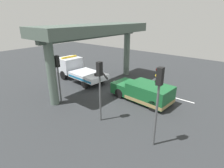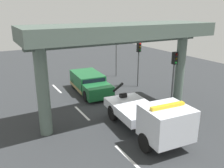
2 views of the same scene
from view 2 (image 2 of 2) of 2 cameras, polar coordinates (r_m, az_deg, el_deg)
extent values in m
cube|color=#2D3033|center=(17.51, -0.41, -5.68)|extent=(60.00, 40.00, 0.10)
cube|color=silver|center=(21.94, -13.22, -1.10)|extent=(2.60, 0.16, 0.01)
cube|color=silver|center=(16.62, -7.29, -6.97)|extent=(2.60, 0.16, 0.01)
cube|color=silver|center=(11.96, 4.17, -17.58)|extent=(2.60, 0.16, 0.01)
cube|color=silver|center=(14.95, 5.13, -5.92)|extent=(4.01, 2.69, 0.55)
cube|color=silver|center=(12.23, 13.02, -9.12)|extent=(2.22, 2.46, 1.65)
cube|color=black|center=(11.65, 14.99, -8.71)|extent=(0.23, 2.21, 0.66)
cube|color=#196B9E|center=(15.58, 8.99, -5.41)|extent=(3.64, 0.30, 0.20)
cylinder|color=black|center=(16.49, 1.43, -0.83)|extent=(1.42, 0.29, 1.07)
cylinder|color=black|center=(15.93, 2.70, -2.82)|extent=(0.39, 0.48, 0.36)
cube|color=yellow|center=(11.86, 13.32, -5.21)|extent=(0.39, 1.93, 0.16)
cylinder|color=black|center=(13.42, 15.81, -11.52)|extent=(1.02, 0.40, 1.00)
cylinder|color=black|center=(12.30, 8.15, -13.85)|extent=(1.02, 0.40, 1.00)
cylinder|color=black|center=(16.22, 6.95, -5.67)|extent=(1.02, 0.40, 1.00)
cylinder|color=black|center=(15.31, 0.24, -7.01)|extent=(1.02, 0.40, 1.00)
cube|color=#195B2D|center=(20.86, -6.01, 0.91)|extent=(3.62, 2.46, 1.35)
cube|color=#195B2D|center=(18.60, -3.39, -1.78)|extent=(1.89, 2.24, 0.95)
cube|color=black|center=(19.19, -4.34, 0.39)|extent=(0.21, 1.93, 0.59)
cube|color=#9E8451|center=(21.01, -5.97, -0.38)|extent=(3.64, 2.48, 0.28)
cylinder|color=black|center=(19.17, -0.87, -2.05)|extent=(0.86, 0.34, 0.84)
cylinder|color=black|center=(18.53, -6.31, -2.88)|extent=(0.86, 0.34, 0.84)
cylinder|color=black|center=(22.16, -4.42, 0.65)|extent=(0.86, 0.34, 0.84)
cylinder|color=black|center=(21.61, -9.19, 0.02)|extent=(0.86, 0.34, 0.84)
cylinder|color=#596B60|center=(18.40, 16.14, 3.50)|extent=(0.70, 0.70, 5.21)
cylinder|color=#596B60|center=(13.47, -16.37, -1.65)|extent=(0.70, 0.70, 5.21)
cube|color=#4B5B52|center=(14.74, 2.61, 12.74)|extent=(3.60, 12.19, 0.84)
cube|color=#3E4A43|center=(14.80, 2.58, 10.42)|extent=(0.50, 11.79, 0.36)
cylinder|color=#515456|center=(24.93, 1.03, 5.90)|extent=(0.12, 0.12, 3.60)
cube|color=black|center=(24.57, 1.06, 11.04)|extent=(0.28, 0.32, 0.90)
sphere|color=#360605|center=(24.40, 1.25, 11.70)|extent=(0.18, 0.18, 0.18)
sphere|color=gold|center=(24.43, 1.25, 11.00)|extent=(0.18, 0.18, 0.18)
sphere|color=black|center=(24.47, 1.24, 10.30)|extent=(0.18, 0.18, 0.18)
cylinder|color=#515456|center=(21.70, 6.34, 3.51)|extent=(0.12, 0.12, 3.24)
cube|color=black|center=(21.29, 6.53, 8.92)|extent=(0.28, 0.32, 0.90)
sphere|color=red|center=(21.12, 6.82, 9.66)|extent=(0.18, 0.18, 0.18)
sphere|color=#3A2D06|center=(21.16, 6.79, 8.86)|extent=(0.18, 0.18, 0.18)
sphere|color=black|center=(21.21, 6.76, 8.06)|extent=(0.18, 0.18, 0.18)
cylinder|color=#515456|center=(18.39, 14.43, 0.09)|extent=(0.12, 0.12, 3.02)
cube|color=black|center=(17.92, 14.91, 6.07)|extent=(0.28, 0.32, 0.90)
sphere|color=#360605|center=(17.75, 15.34, 6.91)|extent=(0.18, 0.18, 0.18)
sphere|color=#3A2D06|center=(17.81, 15.27, 5.97)|extent=(0.18, 0.18, 0.18)
sphere|color=green|center=(17.87, 15.19, 5.03)|extent=(0.18, 0.18, 0.18)
camera|label=1|loc=(31.69, 10.75, 17.23)|focal=28.80mm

